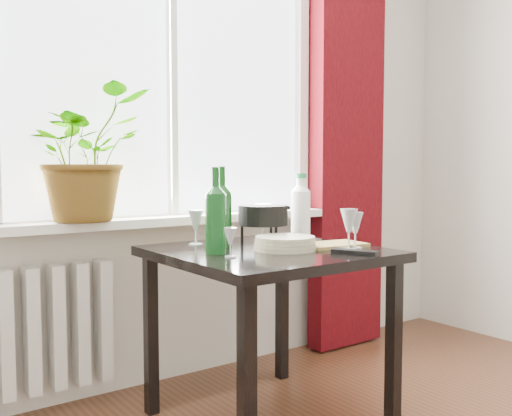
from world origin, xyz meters
TOP-DOWN VIEW (x-y plane):
  - window at (0.00, 2.22)m, footprint 1.72×0.08m
  - windowsill at (0.00, 2.15)m, footprint 1.72×0.20m
  - curtain at (1.12, 2.12)m, footprint 0.50×0.12m
  - radiator at (-0.75, 2.18)m, footprint 0.80×0.10m
  - table at (0.10, 1.55)m, footprint 0.85×0.85m
  - potted_plant at (-0.47, 2.12)m, footprint 0.67×0.63m
  - wine_bottle_left at (-0.14, 1.57)m, footprint 0.10×0.10m
  - wine_bottle_right at (-0.01, 1.73)m, footprint 0.09×0.09m
  - bottle_amber at (0.05, 1.87)m, footprint 0.06×0.06m
  - cleaning_bottle at (0.42, 1.72)m, footprint 0.10×0.10m
  - wineglass_front_right at (0.36, 1.34)m, footprint 0.09×0.09m
  - wineglass_far_right at (0.40, 1.34)m, footprint 0.07×0.07m
  - wineglass_back_center at (0.23, 1.76)m, footprint 0.10×0.10m
  - wineglass_back_left at (-0.08, 1.83)m, footprint 0.07×0.07m
  - wineglass_front_left at (-0.15, 1.45)m, footprint 0.06×0.06m
  - plate_stack at (0.14, 1.49)m, footprint 0.34×0.34m
  - fondue_pot at (0.18, 1.70)m, footprint 0.32×0.30m
  - tv_remote at (0.28, 1.23)m, footprint 0.12×0.19m
  - cutting_board at (0.37, 1.45)m, footprint 0.29×0.21m

SIDE VIEW (x-z plane):
  - radiator at x=-0.75m, z-range 0.10..0.66m
  - table at x=0.10m, z-range 0.28..1.02m
  - cutting_board at x=0.37m, z-range 0.74..0.75m
  - tv_remote at x=0.28m, z-range 0.74..0.76m
  - plate_stack at x=0.14m, z-range 0.74..0.80m
  - wineglass_front_left at x=-0.15m, z-range 0.74..0.85m
  - wineglass_far_right at x=0.40m, z-range 0.74..0.90m
  - wineglass_back_left at x=-0.08m, z-range 0.74..0.90m
  - windowsill at x=0.00m, z-range 0.80..0.84m
  - fondue_pot at x=0.18m, z-range 0.74..0.91m
  - wineglass_front_right at x=0.36m, z-range 0.74..0.91m
  - wineglass_back_center at x=0.23m, z-range 0.74..0.92m
  - bottle_amber at x=0.05m, z-range 0.74..0.99m
  - cleaning_bottle at x=0.42m, z-range 0.74..1.06m
  - wine_bottle_left at x=-0.14m, z-range 0.74..1.09m
  - wine_bottle_right at x=-0.01m, z-range 0.74..1.09m
  - potted_plant at x=-0.47m, z-range 0.84..1.43m
  - curtain at x=1.12m, z-range 0.01..2.58m
  - window at x=0.00m, z-range 0.79..2.41m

